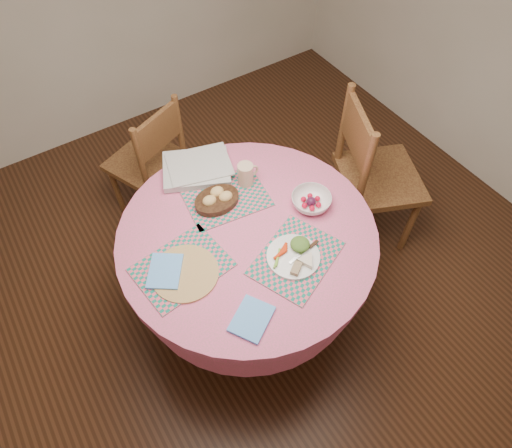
{
  "coord_description": "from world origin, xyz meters",
  "views": [
    {
      "loc": [
        -0.66,
        -1.09,
        2.48
      ],
      "look_at": [
        0.05,
        0.0,
        0.78
      ],
      "focal_mm": 32.0,
      "sensor_mm": 36.0,
      "label": 1
    }
  ],
  "objects_px": {
    "chair_back": "(151,160)",
    "latte_mug": "(246,174)",
    "dinner_plate": "(296,256)",
    "fruit_bowl": "(311,201)",
    "dining_table": "(248,255)",
    "bread_bowl": "(217,199)",
    "wicker_trivet": "(185,273)",
    "chair_right": "(372,173)"
  },
  "relations": [
    {
      "from": "chair_back",
      "to": "wicker_trivet",
      "type": "distance_m",
      "value": 1.1
    },
    {
      "from": "latte_mug",
      "to": "fruit_bowl",
      "type": "distance_m",
      "value": 0.35
    },
    {
      "from": "chair_back",
      "to": "fruit_bowl",
      "type": "height_order",
      "value": "chair_back"
    },
    {
      "from": "dining_table",
      "to": "fruit_bowl",
      "type": "bearing_deg",
      "value": -4.74
    },
    {
      "from": "dinner_plate",
      "to": "fruit_bowl",
      "type": "bearing_deg",
      "value": 40.63
    },
    {
      "from": "chair_back",
      "to": "latte_mug",
      "type": "distance_m",
      "value": 0.84
    },
    {
      "from": "dining_table",
      "to": "dinner_plate",
      "type": "distance_m",
      "value": 0.34
    },
    {
      "from": "chair_back",
      "to": "dinner_plate",
      "type": "relative_size",
      "value": 3.59
    },
    {
      "from": "dining_table",
      "to": "latte_mug",
      "type": "distance_m",
      "value": 0.41
    },
    {
      "from": "latte_mug",
      "to": "fruit_bowl",
      "type": "bearing_deg",
      "value": -57.77
    },
    {
      "from": "wicker_trivet",
      "to": "latte_mug",
      "type": "height_order",
      "value": "latte_mug"
    },
    {
      "from": "latte_mug",
      "to": "fruit_bowl",
      "type": "xyz_separation_m",
      "value": [
        0.19,
        -0.3,
        -0.04
      ]
    },
    {
      "from": "chair_right",
      "to": "dinner_plate",
      "type": "bearing_deg",
      "value": 136.04
    },
    {
      "from": "fruit_bowl",
      "to": "chair_back",
      "type": "bearing_deg",
      "value": 113.78
    },
    {
      "from": "dining_table",
      "to": "dinner_plate",
      "type": "relative_size",
      "value": 4.98
    },
    {
      "from": "chair_right",
      "to": "wicker_trivet",
      "type": "relative_size",
      "value": 3.44
    },
    {
      "from": "dining_table",
      "to": "dinner_plate",
      "type": "bearing_deg",
      "value": -66.69
    },
    {
      "from": "chair_back",
      "to": "latte_mug",
      "type": "xyz_separation_m",
      "value": [
        0.26,
        -0.72,
        0.35
      ]
    },
    {
      "from": "wicker_trivet",
      "to": "dinner_plate",
      "type": "height_order",
      "value": "dinner_plate"
    },
    {
      "from": "chair_back",
      "to": "latte_mug",
      "type": "height_order",
      "value": "chair_back"
    },
    {
      "from": "wicker_trivet",
      "to": "latte_mug",
      "type": "xyz_separation_m",
      "value": [
        0.52,
        0.31,
        0.06
      ]
    },
    {
      "from": "bread_bowl",
      "to": "latte_mug",
      "type": "relative_size",
      "value": 1.9
    },
    {
      "from": "chair_right",
      "to": "wicker_trivet",
      "type": "xyz_separation_m",
      "value": [
        -1.28,
        -0.14,
        0.22
      ]
    },
    {
      "from": "chair_right",
      "to": "chair_back",
      "type": "distance_m",
      "value": 1.35
    },
    {
      "from": "chair_back",
      "to": "dinner_plate",
      "type": "distance_m",
      "value": 1.28
    },
    {
      "from": "wicker_trivet",
      "to": "dinner_plate",
      "type": "bearing_deg",
      "value": -23.78
    },
    {
      "from": "dinner_plate",
      "to": "latte_mug",
      "type": "xyz_separation_m",
      "value": [
        0.06,
        0.51,
        0.04
      ]
    },
    {
      "from": "bread_bowl",
      "to": "latte_mug",
      "type": "bearing_deg",
      "value": 10.66
    },
    {
      "from": "chair_right",
      "to": "wicker_trivet",
      "type": "height_order",
      "value": "chair_right"
    },
    {
      "from": "dining_table",
      "to": "wicker_trivet",
      "type": "distance_m",
      "value": 0.41
    },
    {
      "from": "chair_right",
      "to": "dinner_plate",
      "type": "xyz_separation_m",
      "value": [
        -0.82,
        -0.34,
        0.23
      ]
    },
    {
      "from": "dinner_plate",
      "to": "bread_bowl",
      "type": "distance_m",
      "value": 0.49
    },
    {
      "from": "bread_bowl",
      "to": "fruit_bowl",
      "type": "xyz_separation_m",
      "value": [
        0.38,
        -0.26,
        -0.0
      ]
    },
    {
      "from": "fruit_bowl",
      "to": "wicker_trivet",
      "type": "bearing_deg",
      "value": -178.98
    },
    {
      "from": "dining_table",
      "to": "chair_right",
      "type": "height_order",
      "value": "chair_right"
    },
    {
      "from": "dinner_plate",
      "to": "bread_bowl",
      "type": "bearing_deg",
      "value": 105.49
    },
    {
      "from": "bread_bowl",
      "to": "fruit_bowl",
      "type": "relative_size",
      "value": 0.96
    },
    {
      "from": "dining_table",
      "to": "wicker_trivet",
      "type": "bearing_deg",
      "value": -173.2
    },
    {
      "from": "latte_mug",
      "to": "dinner_plate",
      "type": "bearing_deg",
      "value": -96.77
    },
    {
      "from": "bread_bowl",
      "to": "dining_table",
      "type": "bearing_deg",
      "value": -83.35
    },
    {
      "from": "wicker_trivet",
      "to": "bread_bowl",
      "type": "height_order",
      "value": "bread_bowl"
    },
    {
      "from": "wicker_trivet",
      "to": "chair_right",
      "type": "bearing_deg",
      "value": 6.17
    }
  ]
}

